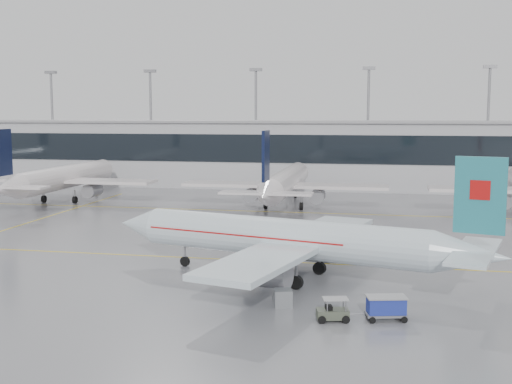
% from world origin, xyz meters
% --- Properties ---
extents(ground, '(320.00, 320.00, 0.00)m').
position_xyz_m(ground, '(0.00, 0.00, 0.00)').
color(ground, gray).
rests_on(ground, ground).
extents(taxi_line_main, '(120.00, 0.25, 0.01)m').
position_xyz_m(taxi_line_main, '(0.00, 0.00, 0.01)').
color(taxi_line_main, gold).
rests_on(taxi_line_main, ground).
extents(taxi_line_north, '(120.00, 0.25, 0.01)m').
position_xyz_m(taxi_line_north, '(0.00, 30.00, 0.01)').
color(taxi_line_north, gold).
rests_on(taxi_line_north, ground).
extents(taxi_line_cross, '(0.25, 60.00, 0.01)m').
position_xyz_m(taxi_line_cross, '(-30.00, 15.00, 0.01)').
color(taxi_line_cross, gold).
rests_on(taxi_line_cross, ground).
extents(terminal, '(180.00, 15.00, 12.00)m').
position_xyz_m(terminal, '(0.00, 62.00, 6.00)').
color(terminal, '#A8A9AD').
rests_on(terminal, ground).
extents(terminal_glass, '(180.00, 0.20, 5.00)m').
position_xyz_m(terminal_glass, '(0.00, 54.45, 7.50)').
color(terminal_glass, black).
rests_on(terminal_glass, ground).
extents(terminal_roof, '(182.00, 16.00, 0.40)m').
position_xyz_m(terminal_roof, '(0.00, 62.00, 12.20)').
color(terminal_roof, gray).
rests_on(terminal_roof, ground).
extents(light_masts, '(156.40, 1.00, 22.60)m').
position_xyz_m(light_masts, '(0.00, 68.00, 13.34)').
color(light_masts, gray).
rests_on(light_masts, ground).
extents(air_canada_jet, '(34.22, 27.41, 10.69)m').
position_xyz_m(air_canada_jet, '(6.87, -6.23, 3.36)').
color(air_canada_jet, silver).
rests_on(air_canada_jet, ground).
extents(parked_jet_b, '(29.64, 36.96, 11.72)m').
position_xyz_m(parked_jet_b, '(-35.00, 33.69, 3.71)').
color(parked_jet_b, silver).
rests_on(parked_jet_b, ground).
extents(parked_jet_c, '(29.64, 36.96, 11.72)m').
position_xyz_m(parked_jet_c, '(-0.00, 33.69, 3.71)').
color(parked_jet_c, silver).
rests_on(parked_jet_c, ground).
extents(baggage_tug, '(3.25, 1.78, 1.54)m').
position_xyz_m(baggage_tug, '(10.75, -16.28, 0.54)').
color(baggage_tug, '#434A3C').
rests_on(baggage_tug, ground).
extents(baggage_cart, '(2.92, 2.05, 1.64)m').
position_xyz_m(baggage_cart, '(14.25, -15.43, 0.96)').
color(baggage_cart, gray).
rests_on(baggage_cart, ground).
extents(gse_unit, '(1.55, 1.49, 1.25)m').
position_xyz_m(gse_unit, '(7.01, -13.82, 0.63)').
color(gse_unit, slate).
rests_on(gse_unit, ground).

